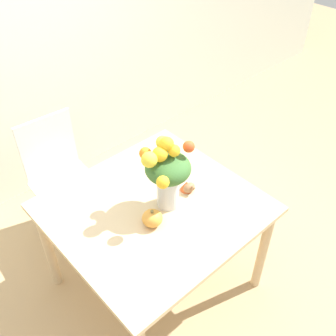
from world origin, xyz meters
TOP-DOWN VIEW (x-y plane):
  - ground_plane at (0.00, 0.00)m, footprint 12.00×12.00m
  - wall_back at (0.00, 1.47)m, footprint 8.00×0.06m
  - dining_table at (0.00, 0.00)m, footprint 1.11×1.05m
  - flower_vase at (0.07, -0.04)m, footprint 0.29×0.27m
  - pumpkin at (-0.09, -0.10)m, footprint 0.11×0.11m
  - turkey_figurine at (0.23, -0.04)m, footprint 0.08×0.10m
  - dining_chair_near_window at (-0.14, 0.86)m, footprint 0.44×0.44m

SIDE VIEW (x-z plane):
  - ground_plane at x=0.00m, z-range 0.00..0.00m
  - dining_chair_near_window at x=-0.14m, z-range 0.02..0.95m
  - dining_table at x=0.00m, z-range 0.27..1.03m
  - turkey_figurine at x=0.23m, z-range 0.75..0.82m
  - pumpkin at x=-0.09m, z-range 0.75..0.85m
  - flower_vase at x=0.07m, z-range 0.76..1.21m
  - wall_back at x=0.00m, z-range 0.00..2.70m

